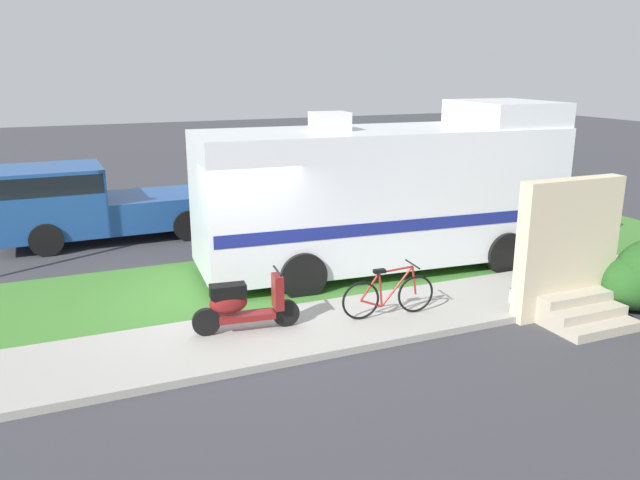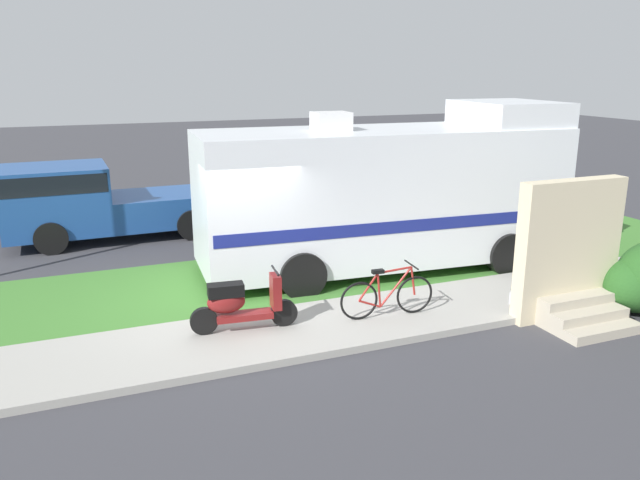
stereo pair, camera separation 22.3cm
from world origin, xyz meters
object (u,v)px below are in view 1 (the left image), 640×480
(scooter, at_px, (242,304))
(bottle_green, at_px, (511,296))
(pickup_truck_near, at_px, (89,201))
(motorhome_rv, at_px, (386,193))
(bicycle, at_px, (389,295))

(scooter, distance_m, bottle_green, 4.81)
(scooter, distance_m, pickup_truck_near, 7.34)
(pickup_truck_near, height_order, bottle_green, pickup_truck_near)
(motorhome_rv, bearing_deg, pickup_truck_near, 139.01)
(motorhome_rv, xyz_separation_m, pickup_truck_near, (-5.58, 4.85, -0.65))
(bottle_green, bearing_deg, scooter, 172.06)
(motorhome_rv, xyz_separation_m, bottle_green, (0.96, -2.93, -1.42))
(bottle_green, bearing_deg, pickup_truck_near, 130.09)
(motorhome_rv, distance_m, scooter, 4.55)
(bicycle, height_order, bottle_green, bicycle)
(pickup_truck_near, bearing_deg, motorhome_rv, -40.99)
(scooter, height_order, bicycle, scooter)
(pickup_truck_near, bearing_deg, bottle_green, -49.91)
(motorhome_rv, relative_size, bicycle, 4.64)
(pickup_truck_near, bearing_deg, scooter, -75.89)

